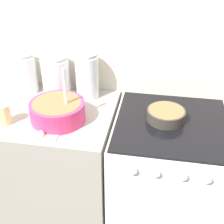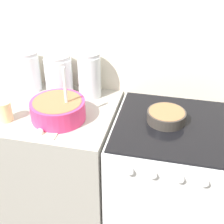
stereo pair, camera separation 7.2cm
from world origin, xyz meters
TOP-DOWN VIEW (x-y plane):
  - wall_back at (0.00, 0.66)m, footprint 4.40×0.05m
  - countertop_cabinet at (-0.35, 0.32)m, footprint 0.70×0.63m
  - stove at (0.33, 0.32)m, footprint 0.63×0.65m
  - mixing_bowl at (-0.29, 0.23)m, footprint 0.30×0.30m
  - baking_pan at (0.29, 0.34)m, footprint 0.21×0.21m
  - storage_jar_left at (-0.59, 0.53)m, footprint 0.14×0.14m
  - storage_jar_middle at (-0.39, 0.53)m, footprint 0.17×0.17m
  - storage_jar_right at (-0.19, 0.53)m, footprint 0.14×0.14m
  - tin_can at (-0.56, 0.16)m, footprint 0.07×0.07m
  - recipe_page at (-0.33, 0.16)m, footprint 0.18×0.24m
  - measuring_spoon at (-0.33, 0.07)m, footprint 0.12×0.04m

SIDE VIEW (x-z plane):
  - stove at x=0.33m, z-range 0.00..0.92m
  - countertop_cabinet at x=-0.35m, z-range 0.00..0.92m
  - recipe_page at x=-0.33m, z-range 0.92..0.93m
  - measuring_spoon at x=-0.33m, z-range 0.92..0.96m
  - baking_pan at x=0.29m, z-range 0.92..0.99m
  - tin_can at x=-0.56m, z-range 0.92..1.03m
  - mixing_bowl at x=-0.29m, z-range 0.83..1.14m
  - storage_jar_middle at x=-0.39m, z-range 0.90..1.15m
  - storage_jar_left at x=-0.59m, z-range 0.90..1.16m
  - storage_jar_right at x=-0.19m, z-range 0.90..1.18m
  - wall_back at x=0.00m, z-range 0.00..2.40m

